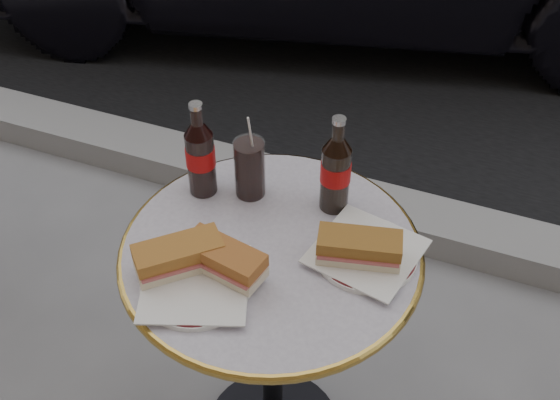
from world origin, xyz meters
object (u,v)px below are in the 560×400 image
at_px(cola_glass, 250,168).
at_px(cola_bottle_right, 336,164).
at_px(plate_left, 196,286).
at_px(plate_right, 366,254).
at_px(cola_bottle_left, 200,149).
at_px(bistro_table, 272,354).

bearing_deg(cola_glass, cola_bottle_right, 8.25).
bearing_deg(cola_bottle_right, plate_left, -118.41).
xyz_separation_m(plate_right, cola_bottle_right, (-0.11, 0.12, 0.11)).
height_order(cola_bottle_left, cola_glass, cola_bottle_left).
height_order(bistro_table, plate_left, plate_left).
bearing_deg(cola_bottle_left, cola_bottle_right, 11.27).
bearing_deg(cola_bottle_left, plate_left, -66.74).
height_order(cola_bottle_right, cola_glass, cola_bottle_right).
distance_m(bistro_table, plate_left, 0.41).
bearing_deg(plate_right, bistro_table, -165.39).
height_order(cola_bottle_left, cola_bottle_right, cola_bottle_right).
relative_size(plate_right, cola_bottle_left, 0.90).
distance_m(bistro_table, cola_bottle_right, 0.52).
distance_m(bistro_table, cola_bottle_left, 0.53).
height_order(plate_left, cola_bottle_right, cola_bottle_right).
relative_size(bistro_table, plate_left, 3.46).
relative_size(plate_left, plate_right, 1.02).
bearing_deg(cola_bottle_left, cola_glass, 16.63).
bearing_deg(bistro_table, cola_bottle_right, 64.62).
distance_m(plate_left, plate_right, 0.34).
height_order(plate_left, cola_bottle_left, cola_bottle_left).
height_order(plate_right, cola_bottle_right, cola_bottle_right).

